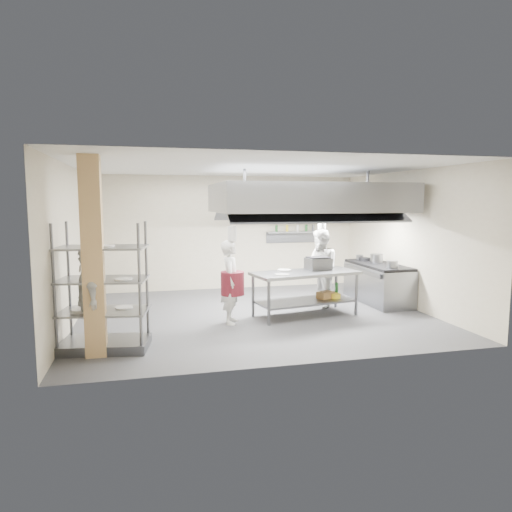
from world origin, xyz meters
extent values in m
plane|color=#2F2F31|center=(0.00, 0.00, 0.00)|extent=(7.00, 7.00, 0.00)
plane|color=silver|center=(0.00, 0.00, 3.00)|extent=(7.00, 7.00, 0.00)
plane|color=#BAAE94|center=(0.00, 3.00, 1.50)|extent=(7.00, 0.00, 7.00)
plane|color=#BAAE94|center=(-3.50, 0.00, 1.50)|extent=(0.00, 6.00, 6.00)
plane|color=#BAAE94|center=(3.50, 0.00, 1.50)|extent=(0.00, 6.00, 6.00)
cube|color=tan|center=(-2.90, -1.90, 1.50)|extent=(0.30, 0.30, 3.00)
cube|color=gray|center=(1.30, 0.40, 2.40)|extent=(4.00, 2.50, 0.60)
cube|color=white|center=(0.40, 0.40, 2.08)|extent=(1.60, 0.12, 0.04)
cube|color=white|center=(2.20, 0.40, 2.08)|extent=(1.60, 0.12, 0.04)
cube|color=gray|center=(1.80, 2.84, 1.50)|extent=(1.50, 0.28, 0.04)
cube|color=gray|center=(1.00, -0.33, 0.88)|extent=(2.29, 1.28, 0.06)
cube|color=slate|center=(1.00, -0.33, 0.30)|extent=(2.10, 1.16, 0.04)
cube|color=slate|center=(3.08, 0.50, 0.42)|extent=(0.80, 2.00, 0.84)
cube|color=black|center=(3.08, 0.50, 0.87)|extent=(0.78, 1.96, 0.06)
imported|color=silver|center=(-0.58, -0.54, 0.80)|extent=(0.52, 0.66, 1.60)
imported|color=silver|center=(1.60, 0.35, 0.87)|extent=(0.73, 0.90, 1.73)
imported|color=silver|center=(-3.00, -1.73, 0.83)|extent=(0.61, 1.04, 1.66)
cube|color=slate|center=(1.38, -0.06, 1.03)|extent=(0.54, 0.44, 0.24)
cube|color=olive|center=(1.47, -0.26, 0.39)|extent=(0.39, 0.34, 0.14)
cylinder|color=gray|center=(3.13, 0.69, 1.00)|extent=(0.30, 0.30, 0.21)
cylinder|color=white|center=(-2.80, -1.63, 0.64)|extent=(0.28, 0.28, 0.05)
camera|label=1|loc=(-2.12, -8.99, 2.32)|focal=32.00mm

